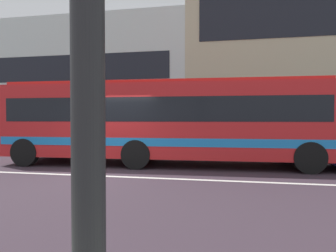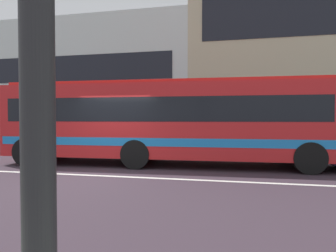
# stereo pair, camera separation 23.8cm
# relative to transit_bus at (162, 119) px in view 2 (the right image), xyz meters

# --- Properties ---
(ground_plane) EXTENTS (160.00, 160.00, 0.00)m
(ground_plane) POSITION_rel_transit_bus_xyz_m (-1.37, -2.49, -1.69)
(ground_plane) COLOR #382B35
(lane_centre_line) EXTENTS (60.00, 0.16, 0.01)m
(lane_centre_line) POSITION_rel_transit_bus_xyz_m (-1.37, -2.49, -1.68)
(lane_centre_line) COLOR silver
(lane_centre_line) RESTS_ON ground_plane
(apartment_block_left) EXTENTS (25.62, 10.88, 9.16)m
(apartment_block_left) POSITION_rel_transit_bus_xyz_m (-12.98, 13.59, 2.89)
(apartment_block_left) COLOR silver
(apartment_block_left) RESTS_ON ground_plane
(transit_bus) EXTENTS (11.77, 2.98, 3.05)m
(transit_bus) POSITION_rel_transit_bus_xyz_m (0.00, 0.00, 0.00)
(transit_bus) COLOR red
(transit_bus) RESTS_ON ground_plane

